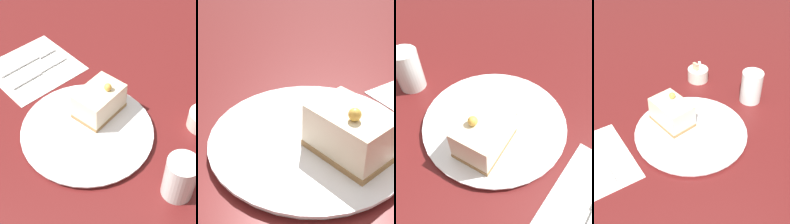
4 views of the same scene
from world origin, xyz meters
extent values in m
plane|color=#5B1919|center=(0.00, 0.00, 0.00)|extent=(4.00, 4.00, 0.00)
cylinder|color=white|center=(-0.03, 0.00, 0.01)|extent=(0.28, 0.28, 0.01)
cylinder|color=white|center=(-0.03, 0.00, 0.01)|extent=(0.29, 0.29, 0.00)
cube|color=#9E7547|center=(-0.06, 0.05, 0.02)|extent=(0.10, 0.12, 0.01)
cube|color=beige|center=(-0.06, 0.05, 0.05)|extent=(0.10, 0.12, 0.06)
sphere|color=#EFB747|center=(-0.05, 0.07, 0.09)|extent=(0.02, 0.02, 0.02)
cylinder|color=silver|center=(0.18, 0.06, 0.05)|extent=(0.06, 0.06, 0.09)
camera|label=1|loc=(0.40, -0.29, 0.63)|focal=60.00mm
camera|label=2|loc=(0.18, 0.36, 0.33)|focal=60.00mm
camera|label=3|loc=(-0.23, 0.20, 0.36)|focal=35.00mm
camera|label=4|loc=(-0.29, -0.53, 0.56)|focal=50.00mm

